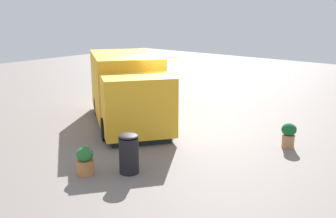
{
  "coord_description": "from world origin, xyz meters",
  "views": [
    {
      "loc": [
        -8.68,
        10.36,
        4.08
      ],
      "look_at": [
        -0.67,
        0.75,
        0.84
      ],
      "focal_mm": 41.65,
      "sensor_mm": 36.0,
      "label": 1
    }
  ],
  "objects_px": {
    "person_customer": "(139,86)",
    "trash_bin": "(129,153)",
    "planter_flowering_near": "(289,134)",
    "planter_flowering_far": "(85,161)",
    "food_truck": "(128,91)"
  },
  "relations": [
    {
      "from": "food_truck",
      "to": "person_customer",
      "type": "bearing_deg",
      "value": -50.19
    },
    {
      "from": "person_customer",
      "to": "planter_flowering_far",
      "type": "height_order",
      "value": "person_customer"
    },
    {
      "from": "trash_bin",
      "to": "planter_flowering_far",
      "type": "bearing_deg",
      "value": 45.16
    },
    {
      "from": "person_customer",
      "to": "trash_bin",
      "type": "height_order",
      "value": "trash_bin"
    },
    {
      "from": "person_customer",
      "to": "trash_bin",
      "type": "bearing_deg",
      "value": 132.36
    },
    {
      "from": "planter_flowering_far",
      "to": "trash_bin",
      "type": "bearing_deg",
      "value": -134.84
    },
    {
      "from": "planter_flowering_far",
      "to": "person_customer",
      "type": "bearing_deg",
      "value": -54.0
    },
    {
      "from": "planter_flowering_near",
      "to": "trash_bin",
      "type": "relative_size",
      "value": 0.73
    },
    {
      "from": "planter_flowering_near",
      "to": "person_customer",
      "type": "bearing_deg",
      "value": -17.69
    },
    {
      "from": "trash_bin",
      "to": "person_customer",
      "type": "bearing_deg",
      "value": -47.64
    },
    {
      "from": "planter_flowering_near",
      "to": "planter_flowering_far",
      "type": "bearing_deg",
      "value": 58.76
    },
    {
      "from": "planter_flowering_far",
      "to": "food_truck",
      "type": "bearing_deg",
      "value": -58.31
    },
    {
      "from": "food_truck",
      "to": "planter_flowering_near",
      "type": "distance_m",
      "value": 5.76
    },
    {
      "from": "food_truck",
      "to": "person_customer",
      "type": "height_order",
      "value": "food_truck"
    },
    {
      "from": "food_truck",
      "to": "trash_bin",
      "type": "xyz_separation_m",
      "value": [
        -3.22,
        3.18,
        -0.66
      ]
    }
  ]
}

